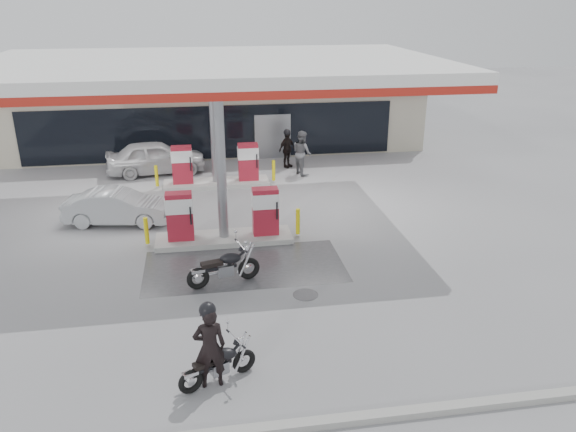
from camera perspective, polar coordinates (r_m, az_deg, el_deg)
name	(u,v)px	position (r m, az deg, el deg)	size (l,w,h in m)	color
ground	(228,268)	(17.11, -6.11, -5.23)	(90.00, 90.00, 0.00)	gray
wet_patch	(245,266)	(17.13, -4.43, -5.12)	(6.00, 3.00, 0.00)	#4C4C4F
drain_cover	(306,295)	(15.56, 1.79, -7.99)	(0.70, 0.70, 0.01)	#38383A
kerb	(251,431)	(11.25, -3.76, -20.97)	(28.00, 0.25, 0.15)	gray
store_building	(209,105)	(31.73, -8.06, 11.06)	(22.00, 8.22, 4.00)	#AEA692
canopy	(213,69)	(20.43, -7.60, 14.62)	(16.00, 10.02, 5.51)	silver
pump_island_near	(223,221)	(18.64, -6.58, -0.53)	(5.14, 1.30, 1.78)	#9E9E99
pump_island_far	(216,169)	(24.30, -7.35, 4.73)	(5.14, 1.30, 1.78)	#9E9E99
main_motorcycle	(219,365)	(12.31, -7.02, -14.80)	(1.70, 0.94, 0.93)	black
biker_main	(210,347)	(11.94, -7.96, -13.07)	(0.68, 0.45, 1.86)	black
parked_motorcycle	(225,268)	(16.00, -6.43, -5.25)	(2.13, 0.89, 1.11)	black
sedan_white	(156,157)	(26.47, -13.28, 5.83)	(1.79, 4.45, 1.52)	silver
attendant	(302,153)	(25.59, 1.43, 6.45)	(0.98, 0.76, 2.01)	#57585D
hatchback_silver	(118,207)	(20.93, -16.88, 0.89)	(1.31, 3.75, 1.24)	#A4A8AC
parked_car_left	(90,143)	(30.61, -19.46, 7.01)	(1.76, 4.32, 1.25)	black
parked_car_right	(297,137)	(30.12, 0.87, 7.99)	(2.03, 4.41, 1.23)	#54121C
biker_walking	(287,149)	(26.69, -0.10, 6.79)	(1.02, 0.42, 1.74)	black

